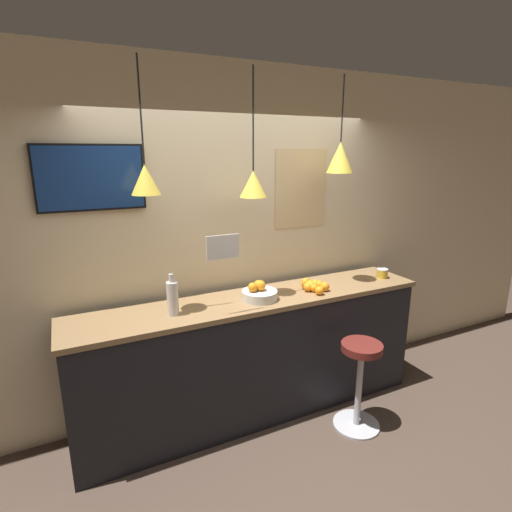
{
  "coord_description": "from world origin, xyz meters",
  "views": [
    {
      "loc": [
        -1.33,
        -2.22,
        2.21
      ],
      "look_at": [
        0.0,
        0.51,
        1.41
      ],
      "focal_mm": 28.0,
      "sensor_mm": 36.0,
      "label": 1
    }
  ],
  "objects_px": {
    "juice_bottle": "(173,298)",
    "mounted_tv": "(91,178)",
    "spread_jar": "(382,273)",
    "fruit_bowl": "(259,293)",
    "bar_stool": "(360,373)"
  },
  "relations": [
    {
      "from": "juice_bottle",
      "to": "mounted_tv",
      "type": "height_order",
      "value": "mounted_tv"
    },
    {
      "from": "juice_bottle",
      "to": "mounted_tv",
      "type": "bearing_deg",
      "value": 139.48
    },
    {
      "from": "juice_bottle",
      "to": "bar_stool",
      "type": "bearing_deg",
      "value": -19.9
    },
    {
      "from": "bar_stool",
      "to": "fruit_bowl",
      "type": "height_order",
      "value": "fruit_bowl"
    },
    {
      "from": "spread_jar",
      "to": "mounted_tv",
      "type": "distance_m",
      "value": 2.62
    },
    {
      "from": "fruit_bowl",
      "to": "juice_bottle",
      "type": "distance_m",
      "value": 0.7
    },
    {
      "from": "juice_bottle",
      "to": "spread_jar",
      "type": "xyz_separation_m",
      "value": [
        1.98,
        0.0,
        -0.09
      ]
    },
    {
      "from": "spread_jar",
      "to": "bar_stool",
      "type": "bearing_deg",
      "value": -141.95
    },
    {
      "from": "fruit_bowl",
      "to": "spread_jar",
      "type": "relative_size",
      "value": 2.8
    },
    {
      "from": "juice_bottle",
      "to": "mounted_tv",
      "type": "distance_m",
      "value": 1.02
    },
    {
      "from": "fruit_bowl",
      "to": "mounted_tv",
      "type": "bearing_deg",
      "value": 161.88
    },
    {
      "from": "mounted_tv",
      "to": "bar_stool",
      "type": "bearing_deg",
      "value": -25.74
    },
    {
      "from": "bar_stool",
      "to": "mounted_tv",
      "type": "bearing_deg",
      "value": 154.26
    },
    {
      "from": "fruit_bowl",
      "to": "bar_stool",
      "type": "bearing_deg",
      "value": -36.83
    },
    {
      "from": "spread_jar",
      "to": "mounted_tv",
      "type": "relative_size",
      "value": 0.14
    }
  ]
}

